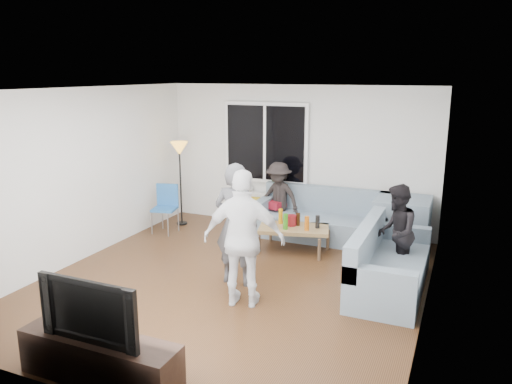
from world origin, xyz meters
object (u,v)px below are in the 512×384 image
at_px(player_right, 244,239).
at_px(side_chair, 165,209).
at_px(television, 96,307).
at_px(floor_lamp, 181,184).
at_px(coffee_table, 294,239).
at_px(sofa_back_section, 323,215).
at_px(sofa_right_section, 391,258).
at_px(player_left, 236,224).
at_px(spectator_right, 396,233).
at_px(spectator_back, 278,198).
at_px(tv_console, 100,359).

bearing_deg(player_right, side_chair, -52.14).
bearing_deg(side_chair, television, -77.96).
bearing_deg(floor_lamp, coffee_table, -12.49).
height_order(sofa_back_section, sofa_right_section, same).
distance_m(coffee_table, player_left, 1.66).
height_order(spectator_right, television, spectator_right).
bearing_deg(player_left, spectator_back, -83.87).
distance_m(sofa_back_section, coffee_table, 0.84).
bearing_deg(tv_console, player_left, 85.23).
xyz_separation_m(sofa_right_section, spectator_right, (0.00, 0.34, 0.25)).
relative_size(player_left, television, 1.59).
relative_size(floor_lamp, spectator_right, 1.16).
xyz_separation_m(sofa_back_section, television, (-0.78, -4.77, 0.32)).
height_order(player_right, spectator_back, player_right).
bearing_deg(sofa_right_section, sofa_back_section, 40.44).
xyz_separation_m(spectator_right, spectator_back, (-2.21, 1.32, -0.03)).
xyz_separation_m(player_left, spectator_right, (1.96, 0.97, -0.16)).
xyz_separation_m(coffee_table, tv_console, (-0.52, -4.01, 0.02)).
xyz_separation_m(side_chair, spectator_back, (1.86, 0.82, 0.21)).
distance_m(spectator_right, television, 4.10).
bearing_deg(player_right, spectator_back, -90.50).
bearing_deg(spectator_back, television, -77.62).
distance_m(sofa_right_section, side_chair, 4.16).
distance_m(sofa_right_section, coffee_table, 1.88).
bearing_deg(floor_lamp, television, -67.28).
distance_m(tv_console, television, 0.52).
bearing_deg(spectator_right, player_left, -69.45).
bearing_deg(sofa_right_section, player_right, 126.72).
height_order(sofa_back_section, floor_lamp, floor_lamp).
relative_size(sofa_right_section, side_chair, 2.33).
bearing_deg(spectator_right, spectator_back, -126.65).
height_order(sofa_back_section, spectator_back, spectator_back).
relative_size(coffee_table, tv_console, 0.69).
bearing_deg(sofa_back_section, television, -99.27).
bearing_deg(sofa_right_section, spectator_right, 0.00).
xyz_separation_m(sofa_back_section, spectator_back, (-0.83, 0.03, 0.22)).
xyz_separation_m(floor_lamp, player_right, (2.48, -2.59, 0.07)).
bearing_deg(sofa_back_section, spectator_right, -42.82).
relative_size(sofa_back_section, television, 2.19).
bearing_deg(television, sofa_right_section, 55.39).
bearing_deg(television, side_chair, 115.54).
bearing_deg(sofa_back_section, player_left, -104.13).
bearing_deg(floor_lamp, player_right, -46.20).
bearing_deg(sofa_back_section, player_right, -94.06).
relative_size(player_right, spectator_right, 1.26).
height_order(sofa_right_section, spectator_right, spectator_right).
height_order(side_chair, tv_console, side_chair).
bearing_deg(player_left, sofa_back_section, -104.38).
bearing_deg(sofa_back_section, tv_console, -99.27).
distance_m(coffee_table, floor_lamp, 2.55).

